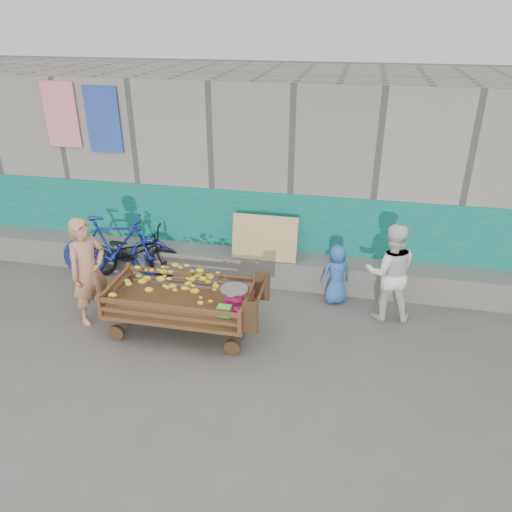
% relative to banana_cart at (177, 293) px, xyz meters
% --- Properties ---
extents(ground, '(80.00, 80.00, 0.00)m').
position_rel_banana_cart_xyz_m(ground, '(0.57, -0.72, -0.60)').
color(ground, '#55534D').
rests_on(ground, ground).
extents(building_wall, '(12.00, 3.50, 3.00)m').
position_rel_banana_cart_xyz_m(building_wall, '(0.57, 3.33, 0.87)').
color(building_wall, gray).
rests_on(building_wall, ground).
extents(banana_cart, '(2.06, 0.94, 0.88)m').
position_rel_banana_cart_xyz_m(banana_cart, '(0.00, 0.00, 0.00)').
color(banana_cart, '#552D1E').
rests_on(banana_cart, ground).
extents(bench, '(1.01, 0.30, 0.25)m').
position_rel_banana_cart_xyz_m(bench, '(-1.24, 0.63, -0.41)').
color(bench, '#552D1E').
rests_on(bench, ground).
extents(vendor_man, '(0.58, 0.66, 1.52)m').
position_rel_banana_cart_xyz_m(vendor_man, '(-1.26, 0.04, 0.16)').
color(vendor_man, tan).
rests_on(vendor_man, ground).
extents(woman, '(0.74, 0.60, 1.41)m').
position_rel_banana_cart_xyz_m(woman, '(2.72, 0.94, 0.11)').
color(woman, white).
rests_on(woman, ground).
extents(child, '(0.53, 0.46, 0.91)m').
position_rel_banana_cart_xyz_m(child, '(2.00, 1.21, -0.14)').
color(child, '#2E63B6').
rests_on(child, ground).
extents(bicycle_dark, '(1.67, 0.78, 0.84)m').
position_rel_banana_cart_xyz_m(bicycle_dark, '(-1.26, 1.33, -0.17)').
color(bicycle_dark, black).
rests_on(bicycle_dark, ground).
extents(bicycle_blue, '(1.81, 0.82, 1.05)m').
position_rel_banana_cart_xyz_m(bicycle_blue, '(-1.48, 1.27, -0.07)').
color(bicycle_blue, '#1C2F98').
rests_on(bicycle_blue, ground).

